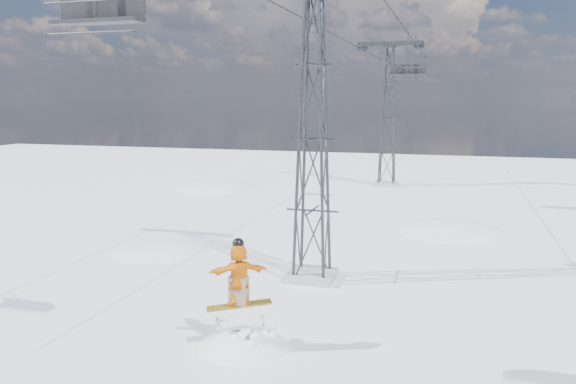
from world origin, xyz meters
name	(u,v)px	position (x,y,z in m)	size (l,w,h in m)	color
ground	(208,369)	(0.00, 0.00, 0.00)	(120.00, 120.00, 0.00)	white
snow_terrain	(278,348)	(-4.77, 21.24, -9.59)	(39.00, 37.00, 22.00)	white
lift_tower_near	(313,140)	(0.80, 8.00, 5.47)	(5.20, 1.80, 11.43)	#999999
lift_tower_far	(388,118)	(0.80, 33.00, 5.47)	(5.20, 1.80, 11.43)	#999999
haul_cables	(363,29)	(0.80, 19.50, 10.85)	(4.46, 51.00, 0.06)	black
lift_chair_near	(98,11)	(-1.40, -1.98, 8.81)	(2.05, 0.59, 2.54)	black
lift_chair_mid	(407,71)	(3.00, 22.88, 8.68)	(2.18, 0.63, 2.71)	black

